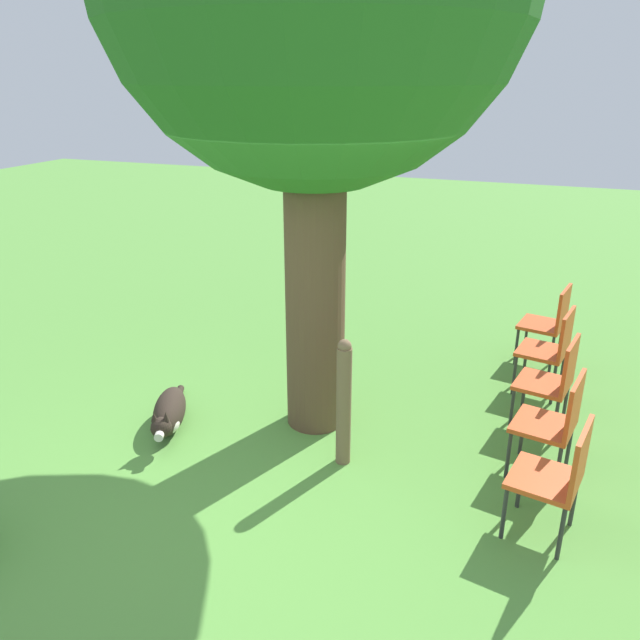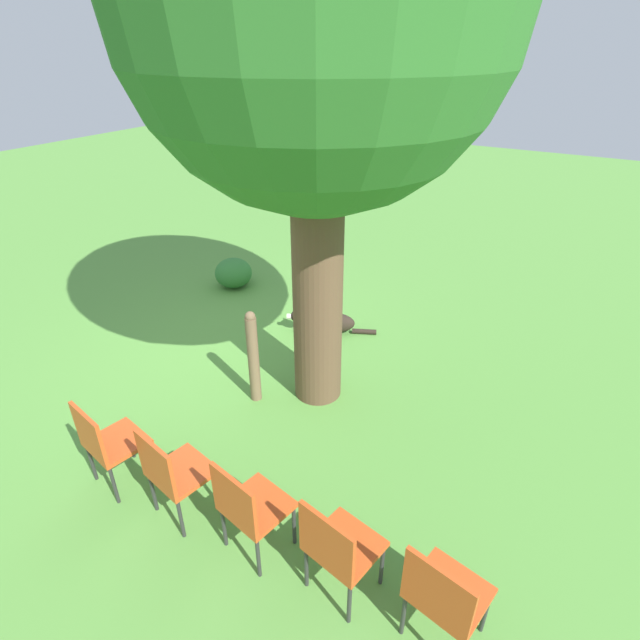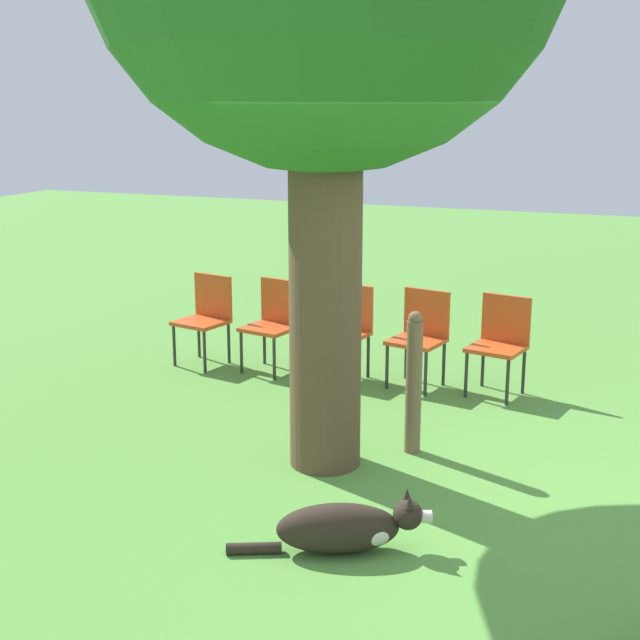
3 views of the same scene
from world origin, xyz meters
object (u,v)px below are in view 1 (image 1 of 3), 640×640
fence_post (344,402)px  red_chair_1 (555,420)px  red_chair_4 (550,320)px  dog (169,413)px  red_chair_0 (558,474)px  red_chair_2 (553,379)px  red_chair_3 (552,346)px

fence_post → red_chair_1: (1.53, 0.36, -0.04)m
red_chair_4 → dog: bearing=51.8°
red_chair_1 → red_chair_4: 2.11m
red_chair_0 → red_chair_1: same height
red_chair_1 → red_chair_2: (-0.03, 0.70, 0.00)m
red_chair_0 → red_chair_4: (-0.12, 2.81, 0.00)m
dog → fence_post: 1.62m
dog → red_chair_1: (3.10, 0.42, 0.35)m
dog → red_chair_1: red_chair_1 is taller
red_chair_1 → fence_post: bearing=25.1°
dog → red_chair_2: 3.28m
dog → red_chair_0: bearing=60.5°
dog → red_chair_2: size_ratio=1.28×
red_chair_1 → red_chair_4: same height
fence_post → red_chair_3: fence_post is taller
fence_post → red_chair_0: size_ratio=1.23×
fence_post → red_chair_1: fence_post is taller
red_chair_4 → red_chair_0: bearing=104.2°
red_chair_2 → red_chair_1: bearing=104.2°
red_chair_0 → red_chair_2: bearing=-75.8°
fence_post → dog: bearing=-178.0°
dog → red_chair_0: 3.16m
red_chair_3 → red_chair_0: bearing=104.2°
red_chair_2 → red_chair_3: (-0.03, 0.70, 0.00)m
dog → red_chair_3: red_chair_3 is taller
red_chair_0 → red_chair_2: size_ratio=1.00×
red_chair_4 → red_chair_2: bearing=104.2°
red_chair_0 → fence_post: bearing=-0.5°
fence_post → red_chair_1: size_ratio=1.23×
red_chair_0 → red_chair_4: bearing=-75.8°
red_chair_1 → dog: bearing=19.4°
red_chair_0 → red_chair_2: 1.41m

